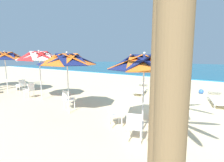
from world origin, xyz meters
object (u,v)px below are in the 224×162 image
(plastic_chair_4, at_px, (29,89))
(beach_ball, at_px, (201,91))
(plastic_chair_2, at_px, (163,118))
(beach_umbrella_2, at_px, (39,57))
(plastic_chair_1, at_px, (117,112))
(plastic_chair_3, at_px, (68,98))
(beach_umbrella_0, at_px, (144,63))
(beach_umbrella_3, at_px, (5,56))
(palm_tree_2, at_px, (176,2))
(sun_lounger_0, at_px, (218,99))
(cooler_box, at_px, (168,115))
(beach_umbrella_1, at_px, (67,60))
(plastic_chair_5, at_px, (21,85))
(sun_lounger_2, at_px, (141,89))
(plastic_chair_0, at_px, (135,125))
(sun_lounger_1, at_px, (176,96))

(plastic_chair_4, relative_size, beach_ball, 2.92)
(plastic_chair_2, distance_m, beach_umbrella_2, 7.02)
(plastic_chair_1, height_order, plastic_chair_4, same)
(plastic_chair_3, distance_m, plastic_chair_4, 3.41)
(plastic_chair_3, bearing_deg, beach_umbrella_0, -1.46)
(beach_umbrella_3, bearing_deg, palm_tree_2, -15.45)
(beach_umbrella_2, height_order, plastic_chair_4, beach_umbrella_2)
(plastic_chair_2, height_order, plastic_chair_4, same)
(beach_umbrella_0, distance_m, plastic_chair_3, 4.07)
(plastic_chair_4, bearing_deg, sun_lounger_0, 27.37)
(beach_umbrella_0, relative_size, cooler_box, 5.05)
(plastic_chair_1, relative_size, palm_tree_2, 0.19)
(beach_umbrella_1, xyz_separation_m, plastic_chair_5, (-5.75, 0.91, -1.75))
(sun_lounger_0, relative_size, palm_tree_2, 0.48)
(plastic_chair_4, distance_m, beach_umbrella_3, 3.02)
(plastic_chair_1, height_order, cooler_box, plastic_chair_1)
(plastic_chair_2, relative_size, sun_lounger_2, 0.39)
(beach_umbrella_3, distance_m, palm_tree_2, 11.49)
(beach_umbrella_2, distance_m, sun_lounger_0, 9.45)
(palm_tree_2, bearing_deg, plastic_chair_0, 123.59)
(plastic_chair_1, xyz_separation_m, sun_lounger_2, (-1.47, 5.04, -0.22))
(beach_umbrella_1, relative_size, beach_umbrella_3, 0.95)
(plastic_chair_0, relative_size, cooler_box, 1.73)
(plastic_chair_0, xyz_separation_m, plastic_chair_1, (-0.99, 0.65, 0.00))
(beach_ball, bearing_deg, palm_tree_2, -86.01)
(plastic_chair_3, xyz_separation_m, beach_ball, (4.61, 6.91, -0.35))
(beach_umbrella_0, bearing_deg, beach_ball, 82.55)
(beach_umbrella_1, distance_m, sun_lounger_2, 5.59)
(plastic_chair_1, relative_size, plastic_chair_4, 1.00)
(plastic_chair_5, xyz_separation_m, beach_ball, (9.89, 6.34, -0.35))
(sun_lounger_0, bearing_deg, plastic_chair_4, -152.63)
(sun_lounger_0, bearing_deg, beach_umbrella_1, -135.03)
(plastic_chair_1, bearing_deg, beach_umbrella_3, 178.92)
(plastic_chair_1, distance_m, plastic_chair_2, 1.50)
(sun_lounger_0, xyz_separation_m, cooler_box, (-1.46, -3.45, -0.08))
(plastic_chair_1, xyz_separation_m, palm_tree_2, (2.49, -2.90, 2.39))
(plastic_chair_4, height_order, palm_tree_2, palm_tree_2)
(beach_ball, bearing_deg, sun_lounger_0, -65.93)
(beach_ball, bearing_deg, plastic_chair_1, -104.06)
(plastic_chair_4, relative_size, sun_lounger_1, 0.39)
(plastic_chair_5, bearing_deg, palm_tree_2, -19.23)
(plastic_chair_2, distance_m, beach_ball, 6.82)
(beach_umbrella_0, relative_size, plastic_chair_1, 2.92)
(plastic_chair_0, height_order, plastic_chair_3, same)
(plastic_chair_2, height_order, beach_umbrella_3, beach_umbrella_3)
(beach_umbrella_0, relative_size, plastic_chair_0, 2.92)
(plastic_chair_0, distance_m, sun_lounger_0, 5.90)
(plastic_chair_3, xyz_separation_m, plastic_chair_4, (-3.41, 0.10, 0.00))
(plastic_chair_0, bearing_deg, sun_lounger_2, 113.37)
(beach_umbrella_2, height_order, sun_lounger_1, beach_umbrella_2)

